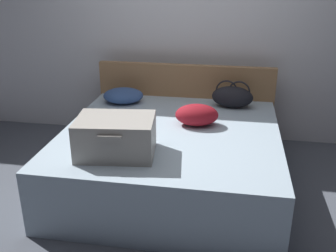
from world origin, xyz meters
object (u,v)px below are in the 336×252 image
(pillow_near_headboard, at_px, (123,96))
(duffel_bag, at_px, (232,97))
(bed, at_px, (171,158))
(hard_case_large, at_px, (116,136))
(pillow_center_head, at_px, (197,115))

(pillow_near_headboard, bearing_deg, duffel_bag, 2.76)
(bed, bearing_deg, pillow_near_headboard, 133.00)
(bed, xyz_separation_m, pillow_near_headboard, (-0.61, 0.66, 0.35))
(pillow_near_headboard, bearing_deg, hard_case_large, -76.81)
(hard_case_large, distance_m, duffel_bag, 1.50)
(hard_case_large, bearing_deg, pillow_center_head, 44.95)
(duffel_bag, xyz_separation_m, pillow_center_head, (-0.31, -0.54, -0.02))
(bed, relative_size, pillow_near_headboard, 4.52)
(pillow_center_head, bearing_deg, duffel_bag, 60.46)
(duffel_bag, height_order, pillow_near_headboard, duffel_bag)
(duffel_bag, bearing_deg, hard_case_large, -124.70)
(bed, distance_m, duffel_bag, 0.96)
(bed, xyz_separation_m, pillow_center_head, (0.21, 0.17, 0.37))
(hard_case_large, relative_size, pillow_center_head, 1.61)
(bed, xyz_separation_m, hard_case_large, (-0.34, -0.52, 0.42))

